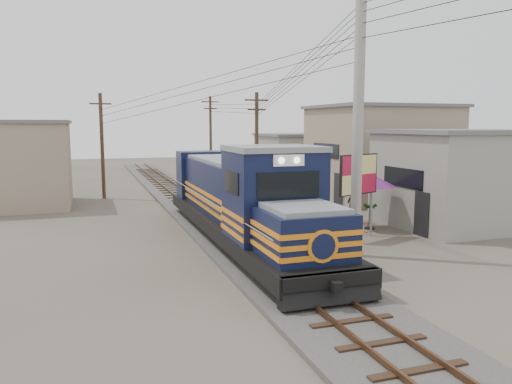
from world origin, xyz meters
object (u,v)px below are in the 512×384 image
object	(u,v)px
market_umbrella	(371,181)
vendor	(352,205)
locomotive	(241,202)
billboard	(359,177)

from	to	relation	value
market_umbrella	vendor	xyz separation A→B (m)	(-0.08, 1.55, -1.39)
vendor	market_umbrella	bearing A→B (deg)	64.92
locomotive	vendor	size ratio (longest dim) A/B	8.91
vendor	billboard	bearing A→B (deg)	36.21
locomotive	vendor	world-z (taller)	locomotive
market_umbrella	vendor	bearing A→B (deg)	92.86
locomotive	billboard	xyz separation A→B (m)	(5.01, -0.83, 0.95)
billboard	vendor	distance (m)	4.03
market_umbrella	vendor	world-z (taller)	market_umbrella
locomotive	billboard	bearing A→B (deg)	-9.43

